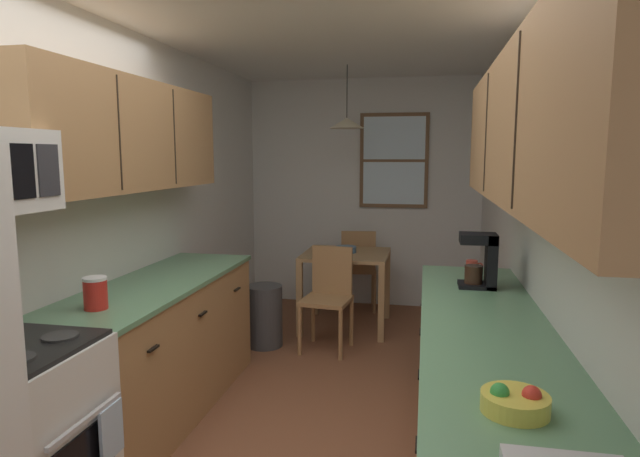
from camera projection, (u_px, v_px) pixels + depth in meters
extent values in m
plane|color=brown|center=(318.00, 405.00, 3.68)|extent=(12.00, 12.00, 0.00)
cube|color=silver|center=(130.00, 217.00, 3.76)|extent=(0.10, 9.00, 2.55)
cube|color=silver|center=(535.00, 227.00, 3.24)|extent=(0.10, 9.00, 2.55)
cube|color=silver|center=(364.00, 193.00, 6.08)|extent=(4.40, 0.10, 2.55)
cube|color=white|center=(318.00, 12.00, 3.32)|extent=(4.40, 9.00, 0.08)
cube|color=white|center=(18.00, 452.00, 2.28)|extent=(0.62, 0.60, 0.90)
cube|color=silver|center=(87.00, 419.00, 2.19)|extent=(0.02, 0.48, 0.02)
cube|color=black|center=(9.00, 348.00, 2.21)|extent=(0.59, 0.57, 0.02)
cylinder|color=#2D2D2D|center=(4.00, 332.00, 2.37)|extent=(0.15, 0.15, 0.01)
cylinder|color=#2D2D2D|center=(15.00, 359.00, 2.06)|extent=(0.15, 0.15, 0.01)
cylinder|color=#2D2D2D|center=(60.00, 337.00, 2.31)|extent=(0.15, 0.15, 0.01)
cube|color=#2D2D33|center=(49.00, 170.00, 2.31)|extent=(0.01, 0.13, 0.22)
cube|color=#A87A4C|center=(160.00, 350.00, 3.51)|extent=(0.60, 1.91, 0.87)
cube|color=#60936B|center=(157.00, 283.00, 3.45)|extent=(0.63, 1.93, 0.03)
cube|color=black|center=(153.00, 349.00, 2.79)|extent=(0.02, 0.10, 0.01)
cube|color=black|center=(203.00, 314.00, 3.41)|extent=(0.02, 0.10, 0.01)
cube|color=black|center=(237.00, 289.00, 4.03)|extent=(0.02, 0.10, 0.01)
cube|color=#A87A4C|center=(126.00, 136.00, 3.30)|extent=(0.32, 2.01, 0.68)
cube|color=#2D2319|center=(120.00, 133.00, 2.94)|extent=(0.01, 0.01, 0.63)
cube|color=#2D2319|center=(175.00, 137.00, 3.59)|extent=(0.01, 0.01, 0.63)
cube|color=#A87A4C|center=(488.00, 435.00, 2.44)|extent=(0.60, 3.06, 0.87)
cube|color=#60936B|center=(492.00, 341.00, 2.38)|extent=(0.63, 3.08, 0.03)
cube|color=black|center=(418.00, 445.00, 1.87)|extent=(0.02, 0.10, 0.01)
cube|color=black|center=(420.00, 375.00, 2.46)|extent=(0.02, 0.10, 0.01)
cube|color=black|center=(421.00, 332.00, 3.06)|extent=(0.02, 0.10, 0.01)
cube|color=black|center=(422.00, 303.00, 3.65)|extent=(0.02, 0.10, 0.01)
cube|color=#A87A4C|center=(540.00, 128.00, 2.17)|extent=(0.32, 2.76, 0.63)
cube|color=#2D2319|center=(516.00, 122.00, 1.76)|extent=(0.01, 0.01, 0.58)
cube|color=#2D2319|center=(486.00, 133.00, 2.65)|extent=(0.01, 0.01, 0.58)
cube|color=#A87F51|center=(346.00, 254.00, 5.25)|extent=(0.82, 0.80, 0.03)
cube|color=#A87F51|center=(300.00, 299.00, 5.02)|extent=(0.06, 0.06, 0.72)
cube|color=#A87F51|center=(381.00, 304.00, 4.87)|extent=(0.06, 0.06, 0.72)
cube|color=#A87F51|center=(315.00, 281.00, 5.74)|extent=(0.06, 0.06, 0.72)
cube|color=#A87F51|center=(387.00, 285.00, 5.59)|extent=(0.06, 0.06, 0.72)
cube|color=#A87A4C|center=(326.00, 300.00, 4.65)|extent=(0.44, 0.44, 0.04)
cube|color=#A87A4C|center=(332.00, 271.00, 4.79)|extent=(0.37, 0.07, 0.45)
cylinder|color=#A87A4C|center=(340.00, 335.00, 4.45)|extent=(0.04, 0.04, 0.43)
cylinder|color=#A87A4C|center=(299.00, 331.00, 4.56)|extent=(0.04, 0.04, 0.43)
cylinder|color=#A87A4C|center=(351.00, 322.00, 4.79)|extent=(0.04, 0.04, 0.43)
cylinder|color=#A87A4C|center=(313.00, 318.00, 4.91)|extent=(0.04, 0.04, 0.43)
cube|color=#A87A4C|center=(358.00, 269.00, 5.94)|extent=(0.45, 0.45, 0.04)
cube|color=#A87A4C|center=(358.00, 252.00, 5.73)|extent=(0.37, 0.08, 0.45)
cylinder|color=#A87A4C|center=(341.00, 285.00, 6.17)|extent=(0.04, 0.04, 0.43)
cylinder|color=#A87A4C|center=(373.00, 286.00, 6.15)|extent=(0.04, 0.04, 0.43)
cylinder|color=#A87A4C|center=(341.00, 293.00, 5.81)|extent=(0.04, 0.04, 0.43)
cylinder|color=#A87A4C|center=(374.00, 294.00, 5.79)|extent=(0.04, 0.04, 0.43)
cylinder|color=black|center=(347.00, 91.00, 5.04)|extent=(0.01, 0.01, 0.49)
cone|color=beige|center=(347.00, 123.00, 5.08)|extent=(0.33, 0.33, 0.10)
sphere|color=white|center=(347.00, 121.00, 5.08)|extent=(0.06, 0.06, 0.06)
cube|color=brown|center=(394.00, 161.00, 5.89)|extent=(0.75, 0.04, 1.04)
cube|color=silver|center=(394.00, 161.00, 5.88)|extent=(0.67, 0.01, 0.96)
cube|color=brown|center=(394.00, 161.00, 5.88)|extent=(0.67, 0.02, 0.03)
cylinder|color=#3F3F42|center=(264.00, 316.00, 4.79)|extent=(0.32, 0.32, 0.55)
cylinder|color=red|center=(96.00, 295.00, 2.80)|extent=(0.12, 0.12, 0.16)
cylinder|color=white|center=(95.00, 279.00, 2.79)|extent=(0.12, 0.12, 0.02)
cube|color=silver|center=(111.00, 431.00, 2.35)|extent=(0.02, 0.16, 0.24)
cube|color=black|center=(476.00, 285.00, 3.28)|extent=(0.22, 0.18, 0.02)
cube|color=black|center=(491.00, 261.00, 3.24)|extent=(0.06, 0.18, 0.33)
cube|color=black|center=(478.00, 238.00, 3.24)|extent=(0.22, 0.18, 0.06)
cylinder|color=#331E14|center=(473.00, 274.00, 3.28)|extent=(0.11, 0.11, 0.11)
cylinder|color=#BF3F33|center=(472.00, 266.00, 3.69)|extent=(0.08, 0.08, 0.09)
torus|color=#BF3F33|center=(479.00, 266.00, 3.68)|extent=(0.05, 0.01, 0.05)
cylinder|color=#E5D14C|center=(515.00, 403.00, 1.68)|extent=(0.21, 0.21, 0.06)
cylinder|color=black|center=(515.00, 399.00, 1.68)|extent=(0.17, 0.17, 0.03)
sphere|color=red|center=(532.00, 395.00, 1.66)|extent=(0.06, 0.06, 0.06)
sphere|color=green|center=(500.00, 392.00, 1.68)|extent=(0.06, 0.06, 0.06)
cylinder|color=#4C7299|center=(346.00, 249.00, 5.27)|extent=(0.21, 0.21, 0.06)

